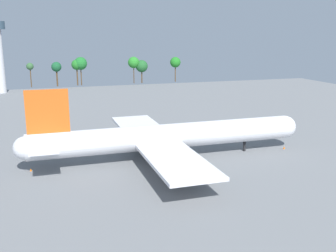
% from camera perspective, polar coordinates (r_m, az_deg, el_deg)
% --- Properties ---
extents(ground_plane, '(283.04, 283.04, 0.00)m').
position_cam_1_polar(ground_plane, '(95.88, -0.00, -4.76)').
color(ground_plane, slate).
extents(cargo_airplane, '(70.76, 56.95, 18.19)m').
position_cam_1_polar(cargo_airplane, '(94.16, -0.28, -1.59)').
color(cargo_airplane, silver).
rests_on(cargo_airplane, ground_plane).
extents(safety_cone_nose, '(0.51, 0.51, 0.73)m').
position_cam_1_polar(safety_cone_nose, '(108.05, 16.60, -3.04)').
color(safety_cone_nose, orange).
rests_on(safety_cone_nose, ground_plane).
extents(safety_cone_tail, '(0.44, 0.44, 0.64)m').
position_cam_1_polar(safety_cone_tail, '(92.42, -19.41, -6.05)').
color(safety_cone_tail, orange).
rests_on(safety_cone_tail, ground_plane).
extents(tree_line_backdrop, '(92.17, 7.53, 16.58)m').
position_cam_1_polar(tree_line_backdrop, '(239.49, -7.95, 8.90)').
color(tree_line_backdrop, '#51381E').
rests_on(tree_line_backdrop, ground_plane).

